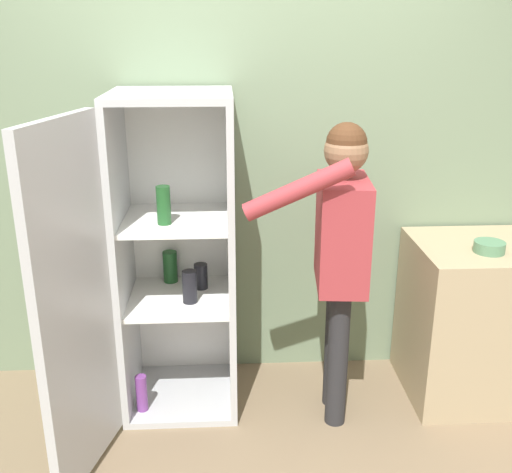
{
  "coord_description": "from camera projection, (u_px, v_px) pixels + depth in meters",
  "views": [
    {
      "loc": [
        -0.08,
        -2.3,
        1.99
      ],
      "look_at": [
        0.08,
        0.63,
        0.95
      ],
      "focal_mm": 42.0,
      "sensor_mm": 36.0,
      "label": 1
    }
  ],
  "objects": [
    {
      "name": "wall_back",
      "position": [
        238.0,
        162.0,
        3.33
      ],
      "size": [
        7.0,
        0.06,
        2.55
      ],
      "color": "gray",
      "rests_on": "ground_plane"
    },
    {
      "name": "bowl",
      "position": [
        489.0,
        247.0,
        3.07
      ],
      "size": [
        0.16,
        0.16,
        0.06
      ],
      "color": "#517F5B",
      "rests_on": "counter"
    },
    {
      "name": "person",
      "position": [
        340.0,
        240.0,
        2.94
      ],
      "size": [
        0.64,
        0.56,
        1.57
      ],
      "color": "#262628",
      "rests_on": "ground_plane"
    },
    {
      "name": "ground_plane",
      "position": [
        247.0,
        470.0,
        2.84
      ],
      "size": [
        12.0,
        12.0,
        0.0
      ],
      "primitive_type": "plane",
      "color": "#7A664C"
    },
    {
      "name": "refrigerator",
      "position": [
        158.0,
        264.0,
        3.05
      ],
      "size": [
        0.8,
        1.17,
        1.69
      ],
      "color": "#B7BABC",
      "rests_on": "ground_plane"
    },
    {
      "name": "counter",
      "position": [
        476.0,
        320.0,
        3.33
      ],
      "size": [
        0.74,
        0.64,
        0.89
      ],
      "color": "tan",
      "rests_on": "ground_plane"
    }
  ]
}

